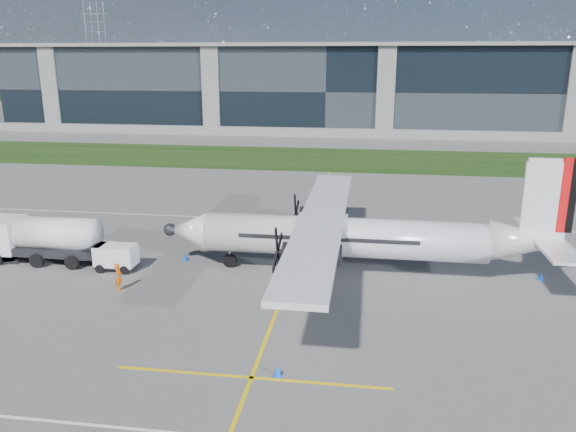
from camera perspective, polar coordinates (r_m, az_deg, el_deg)
The scene contains 14 objects.
ground at distance 68.47m, azimuth 1.73°, elevation 4.70°, with size 400.00×400.00×0.00m, color #575553.
grass_strip at distance 76.29m, azimuth 2.43°, elevation 5.86°, with size 400.00×18.00×0.04m, color black.
terminal_building at distance 107.17m, azimuth 4.28°, elevation 12.74°, with size 120.00×20.00×15.00m, color black.
tree_line at distance 167.24m, azimuth 5.77°, elevation 12.26°, with size 400.00×6.00×6.00m, color black.
pylon_west at distance 197.28m, azimuth -18.82°, elevation 15.55°, with size 9.00×4.60×30.00m, color gray, non-canonical shape.
yellow_taxiway_centerline at distance 39.33m, azimuth 1.06°, elevation -3.80°, with size 0.20×70.00×0.01m, color yellow.
turboprop_aircraft at distance 34.78m, azimuth 7.23°, elevation 0.09°, with size 24.80×25.72×7.72m, color silver, non-canonical shape.
fuel_tanker_truck at distance 41.11m, azimuth -24.33°, elevation -2.13°, with size 8.20×2.67×3.08m, color silver, non-canonical shape.
baggage_tug at distance 37.79m, azimuth -17.05°, elevation -4.05°, with size 2.73×1.64×1.64m, color silver, non-canonical shape.
ground_crew_person at distance 34.47m, azimuth -16.83°, elevation -5.74°, with size 0.77×0.55×1.89m, color #F25907.
safety_cone_stbdwing at distance 48.46m, azimuth 5.24°, elevation 0.25°, with size 0.36×0.36×0.50m, color blue.
safety_cone_nose_stbd at distance 38.56m, azimuth -10.38°, elevation -4.09°, with size 0.36×0.36×0.50m, color blue.
safety_cone_portwing at distance 24.99m, azimuth -1.05°, elevation -15.43°, with size 0.36×0.36×0.50m, color blue.
safety_cone_tail at distance 38.04m, azimuth 24.29°, elevation -5.57°, with size 0.36×0.36×0.50m, color blue.
Camera 1 is at (7.60, -26.75, 13.22)m, focal length 35.00 mm.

